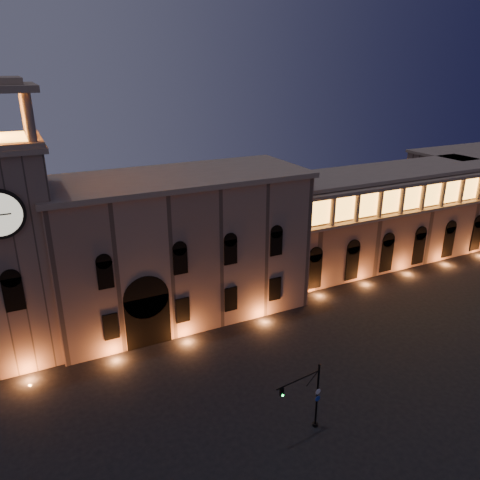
# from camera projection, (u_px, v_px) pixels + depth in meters

# --- Properties ---
(ground) EXTENTS (160.00, 160.00, 0.00)m
(ground) POSITION_uv_depth(u_px,v_px,m) (286.00, 413.00, 42.16)
(ground) COLOR black
(ground) RESTS_ON ground
(government_building) EXTENTS (30.80, 12.80, 17.60)m
(government_building) POSITION_uv_depth(u_px,v_px,m) (179.00, 246.00, 56.61)
(government_building) COLOR #8C6E5C
(government_building) RESTS_ON ground
(clock_tower) EXTENTS (9.80, 9.80, 32.40)m
(clock_tower) POSITION_uv_depth(u_px,v_px,m) (6.00, 245.00, 46.89)
(clock_tower) COLOR #8C6E5C
(clock_tower) RESTS_ON ground
(colonnade_wing) EXTENTS (40.60, 11.50, 14.50)m
(colonnade_wing) POSITION_uv_depth(u_px,v_px,m) (383.00, 216.00, 72.84)
(colonnade_wing) COLOR #876856
(colonnade_wing) RESTS_ON ground
(secondary_building) EXTENTS (20.00, 12.00, 14.00)m
(secondary_building) POSITION_uv_depth(u_px,v_px,m) (466.00, 190.00, 88.78)
(secondary_building) COLOR #876856
(secondary_building) RESTS_ON ground
(traffic_light) EXTENTS (4.64, 0.92, 6.40)m
(traffic_light) POSITION_uv_depth(u_px,v_px,m) (310.00, 398.00, 39.07)
(traffic_light) COLOR black
(traffic_light) RESTS_ON ground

